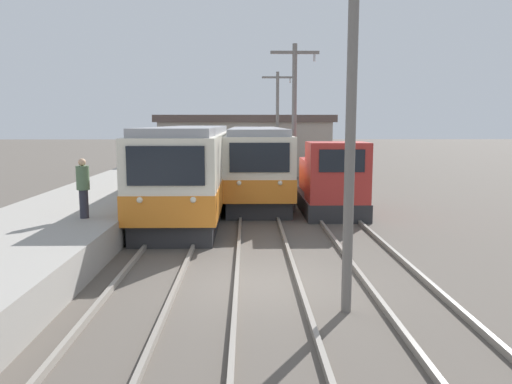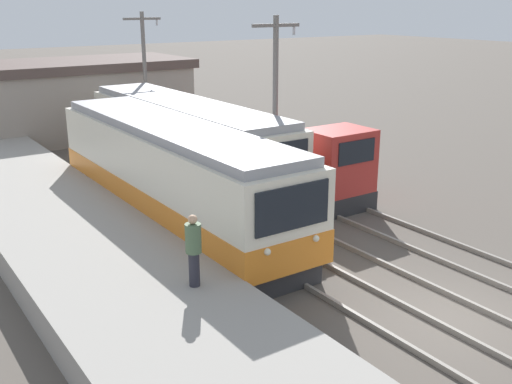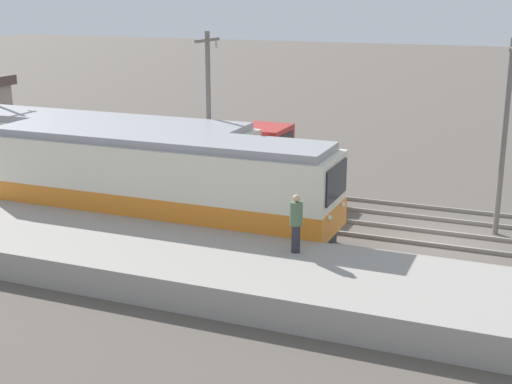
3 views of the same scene
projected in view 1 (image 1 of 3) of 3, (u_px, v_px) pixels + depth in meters
ground_plane at (259, 284)px, 11.69m from camera, size 200.00×200.00×0.00m
track_left at (148, 281)px, 11.63m from camera, size 1.54×60.00×0.14m
track_center at (267, 281)px, 11.68m from camera, size 1.54×60.00×0.14m
track_right at (395, 280)px, 11.74m from camera, size 1.54×60.00×0.14m
commuter_train_left at (191, 172)px, 20.92m from camera, size 2.84×13.34×3.57m
commuter_train_center at (256, 165)px, 25.30m from camera, size 2.84×13.55×3.48m
shunting_locomotive at (330, 184)px, 20.88m from camera, size 2.40×5.78×3.00m
catenary_mast_near at (351, 121)px, 9.45m from camera, size 2.00×0.20×6.93m
catenary_mast_mid at (294, 122)px, 20.73m from camera, size 2.00×0.20×6.93m
catenary_mast_far at (278, 122)px, 32.01m from camera, size 2.00×0.20×6.93m
person_on_platform at (83, 186)px, 14.77m from camera, size 0.38×0.38×1.78m
station_building at (245, 144)px, 37.13m from camera, size 12.60×6.30×4.26m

